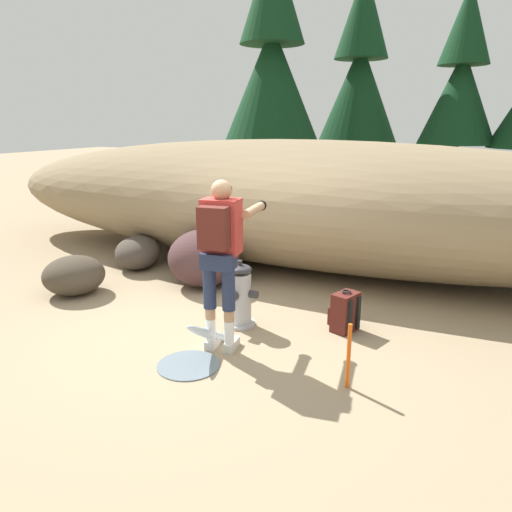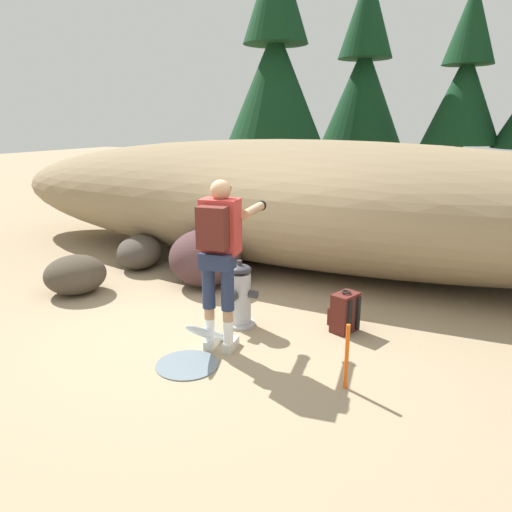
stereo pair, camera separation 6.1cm
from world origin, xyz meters
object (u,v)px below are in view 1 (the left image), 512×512
object	(u,v)px
fire_hydrant	(240,296)
survey_stake	(349,356)
spare_backpack	(345,312)
boulder_mid	(74,275)
boulder_small	(138,252)
utility_worker	(221,244)
boulder_large	(204,258)

from	to	relation	value
fire_hydrant	survey_stake	bearing A→B (deg)	-27.58
fire_hydrant	spare_backpack	size ratio (longest dim) A/B	1.64
boulder_mid	boulder_small	world-z (taller)	boulder_mid
utility_worker	survey_stake	xyz separation A→B (m)	(1.37, -0.22, -0.80)
spare_backpack	boulder_small	bearing A→B (deg)	3.59
spare_backpack	boulder_mid	world-z (taller)	boulder_mid
boulder_large	fire_hydrant	bearing A→B (deg)	-42.46
fire_hydrant	boulder_large	world-z (taller)	boulder_large
boulder_mid	utility_worker	bearing A→B (deg)	-10.86
boulder_mid	spare_backpack	bearing A→B (deg)	6.90
utility_worker	spare_backpack	size ratio (longest dim) A/B	3.65
spare_backpack	boulder_small	xyz separation A→B (m)	(-3.58, 0.88, 0.04)
fire_hydrant	boulder_mid	xyz separation A→B (m)	(-2.49, -0.05, -0.10)
spare_backpack	boulder_large	bearing A→B (deg)	1.60
boulder_small	survey_stake	world-z (taller)	survey_stake
boulder_mid	survey_stake	world-z (taller)	survey_stake
utility_worker	spare_backpack	world-z (taller)	utility_worker
utility_worker	boulder_large	world-z (taller)	utility_worker
utility_worker	boulder_mid	bearing A→B (deg)	69.74
boulder_small	survey_stake	size ratio (longest dim) A/B	1.52
boulder_small	survey_stake	distance (m)	4.44
boulder_large	survey_stake	world-z (taller)	boulder_large
spare_backpack	boulder_large	distance (m)	2.30
spare_backpack	boulder_large	size ratio (longest dim) A/B	0.47
spare_backpack	boulder_small	distance (m)	3.69
fire_hydrant	boulder_small	world-z (taller)	fire_hydrant
fire_hydrant	boulder_mid	bearing A→B (deg)	-178.83
utility_worker	spare_backpack	xyz separation A→B (m)	(1.01, 0.93, -0.88)
boulder_mid	boulder_small	xyz separation A→B (m)	(0.00, 1.32, -0.00)
fire_hydrant	utility_worker	xyz separation A→B (m)	(0.09, -0.54, 0.74)
boulder_large	boulder_small	world-z (taller)	boulder_large
utility_worker	boulder_small	world-z (taller)	utility_worker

